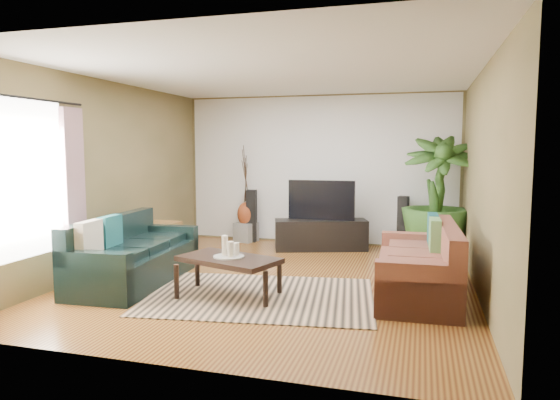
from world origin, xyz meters
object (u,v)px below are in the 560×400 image
(sofa_right, at_px, (417,260))
(tv_stand, at_px, (321,235))
(side_table, at_px, (158,241))
(vase, at_px, (246,214))
(coffee_table, at_px, (229,277))
(television, at_px, (321,200))
(sofa_left, at_px, (136,250))
(pedestal, at_px, (246,232))
(speaker_left, at_px, (252,216))
(potted_plant, at_px, (437,197))
(speaker_right, at_px, (403,223))

(sofa_right, relative_size, tv_stand, 1.27)
(side_table, bearing_deg, vase, 66.76)
(coffee_table, relative_size, television, 1.01)
(coffee_table, xyz_separation_m, side_table, (-1.79, 1.51, 0.06))
(side_table, bearing_deg, sofa_left, -72.98)
(television, distance_m, pedestal, 1.69)
(coffee_table, xyz_separation_m, speaker_left, (-0.88, 3.35, 0.25))
(speaker_left, height_order, pedestal, speaker_left)
(tv_stand, xyz_separation_m, vase, (-1.50, 0.38, 0.25))
(sofa_right, bearing_deg, potted_plant, 171.15)
(sofa_left, relative_size, vase, 4.65)
(speaker_left, xyz_separation_m, pedestal, (-0.11, 0.00, -0.31))
(tv_stand, distance_m, side_table, 2.72)
(speaker_right, height_order, vase, speaker_right)
(tv_stand, distance_m, television, 0.60)
(potted_plant, bearing_deg, speaker_left, 172.26)
(speaker_right, xyz_separation_m, vase, (-2.85, 0.00, 0.05))
(vase, bearing_deg, sofa_left, -97.60)
(potted_plant, bearing_deg, sofa_right, -96.68)
(coffee_table, height_order, speaker_left, speaker_left)
(pedestal, xyz_separation_m, side_table, (-0.79, -1.84, 0.12))
(coffee_table, xyz_separation_m, vase, (-1.00, 3.35, 0.28))
(coffee_table, xyz_separation_m, speaker_right, (1.86, 3.35, 0.23))
(sofa_right, bearing_deg, vase, -132.92)
(sofa_left, bearing_deg, television, -38.89)
(tv_stand, bearing_deg, sofa_right, -73.16)
(speaker_left, relative_size, vase, 2.15)
(sofa_left, bearing_deg, tv_stand, -39.09)
(coffee_table, bearing_deg, tv_stand, 98.21)
(speaker_left, bearing_deg, speaker_right, -8.90)
(tv_stand, bearing_deg, speaker_left, 146.32)
(sofa_left, height_order, television, television)
(tv_stand, bearing_deg, side_table, -165.81)
(vase, bearing_deg, speaker_left, 0.00)
(television, xyz_separation_m, side_table, (-2.29, -1.48, -0.57))
(speaker_right, relative_size, pedestal, 2.63)
(potted_plant, bearing_deg, sofa_left, -145.23)
(television, bearing_deg, sofa_left, -125.20)
(sofa_right, xyz_separation_m, coffee_table, (-2.12, -0.66, -0.19))
(pedestal, bearing_deg, sofa_right, -40.75)
(vase, bearing_deg, side_table, -113.24)
(potted_plant, relative_size, vase, 4.31)
(television, bearing_deg, side_table, -147.25)
(sofa_left, bearing_deg, coffee_table, -104.72)
(potted_plant, height_order, pedestal, potted_plant)
(speaker_left, distance_m, vase, 0.12)
(coffee_table, relative_size, potted_plant, 0.60)
(speaker_right, bearing_deg, pedestal, -169.06)
(coffee_table, distance_m, television, 3.09)
(speaker_right, bearing_deg, sofa_right, -73.43)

